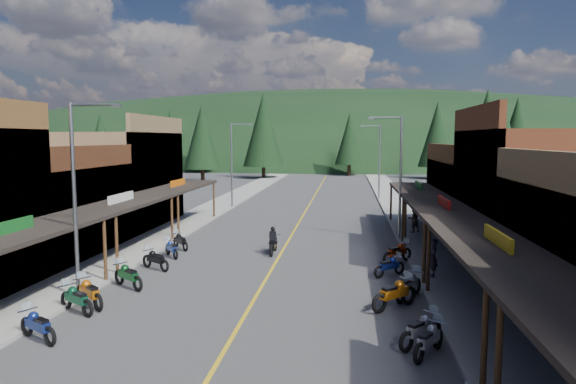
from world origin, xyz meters
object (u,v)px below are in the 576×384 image
(pine_1, at_px, (201,135))
(pine_11, at_px, (486,133))
(streetlight_3, at_px, (378,158))
(bike_west_7, at_px, (155,259))
(bike_west_8, at_px, (172,248))
(bike_west_4, at_px, (76,298))
(streetlight_1, at_px, (233,161))
(rider_on_bike, at_px, (273,243))
(shop_east_3, at_px, (493,197))
(pine_0, at_px, (101,139))
(bike_west_9, at_px, (180,240))
(pine_5, at_px, (517,130))
(pine_8, at_px, (151,143))
(bike_east_7, at_px, (389,265))
(pine_4, at_px, (437,134))
(pine_3, at_px, (349,139))
(bike_west_6, at_px, (128,275))
(streetlight_2, at_px, (398,172))
(bike_east_5, at_px, (394,292))
(bike_west_3, at_px, (38,324))
(pine_7, at_px, (171,135))
(shop_west_3, at_px, (112,179))
(bike_west_5, at_px, (89,291))
(bike_east_6, at_px, (409,284))
(pine_9, at_px, (504,140))
(bike_east_4, at_px, (421,328))
(streetlight_0, at_px, (78,192))
(shop_east_2, at_px, (548,200))
(pedestrian_east_b, at_px, (413,219))
(bike_east_3, at_px, (429,339))
(pedestrian_east_a, at_px, (433,258))
(pine_2, at_px, (263,130))
(shop_west_2, at_px, (36,210))

(pine_1, relative_size, pine_11, 1.01)
(streetlight_3, distance_m, bike_west_7, 33.67)
(bike_west_8, bearing_deg, bike_west_4, -130.82)
(streetlight_1, xyz_separation_m, rider_on_bike, (6.53, -18.70, -3.81))
(shop_east_3, relative_size, pine_0, 0.99)
(bike_west_9, bearing_deg, rider_on_bike, -47.64)
(bike_west_7, bearing_deg, pine_5, 4.22)
(pine_1, distance_m, bike_west_7, 73.52)
(pine_8, xyz_separation_m, bike_west_9, (15.91, -36.16, -5.43))
(pine_1, height_order, bike_east_7, pine_1)
(streetlight_3, bearing_deg, pine_11, 31.51)
(pine_0, relative_size, pine_4, 0.88)
(pine_3, distance_m, bike_west_6, 71.05)
(pine_0, bearing_deg, streetlight_1, -50.44)
(streetlight_2, xyz_separation_m, bike_east_5, (-1.34, -13.58, -3.80))
(pine_11, distance_m, bike_east_7, 41.86)
(pine_3, bearing_deg, bike_west_7, -98.33)
(pine_0, height_order, bike_west_3, pine_0)
(pine_1, bearing_deg, pine_7, 143.13)
(shop_east_3, distance_m, bike_west_4, 27.58)
(shop_west_3, height_order, pine_3, pine_3)
(bike_west_5, height_order, bike_east_6, bike_west_5)
(shop_west_3, relative_size, pine_0, 0.99)
(bike_west_5, relative_size, bike_east_5, 0.95)
(pine_9, distance_m, bike_west_9, 51.32)
(pine_4, height_order, bike_east_4, pine_4)
(streetlight_1, xyz_separation_m, pine_8, (-15.05, 18.00, 1.52))
(streetlight_2, relative_size, bike_east_7, 4.21)
(streetlight_0, relative_size, streetlight_3, 1.00)
(shop_east_2, xyz_separation_m, pine_5, (20.22, 70.30, 4.47))
(shop_east_3, bearing_deg, pine_1, 122.75)
(bike_east_5, distance_m, pedestrian_east_b, 16.14)
(streetlight_1, xyz_separation_m, pine_4, (24.95, 38.00, 2.78))
(shop_west_3, bearing_deg, bike_east_3, -46.57)
(shop_east_3, bearing_deg, pedestrian_east_a, -115.72)
(bike_west_8, relative_size, bike_west_9, 0.98)
(bike_west_3, xyz_separation_m, bike_east_6, (12.52, 5.90, 0.05))
(pine_3, xyz_separation_m, pine_9, (20.00, -21.00, -0.10))
(streetlight_3, bearing_deg, pine_0, 145.72)
(pine_2, bearing_deg, bike_west_9, -85.87)
(bike_east_7, bearing_deg, bike_east_6, -31.91)
(pine_0, distance_m, bike_east_7, 77.96)
(bike_west_4, bearing_deg, pine_7, 48.35)
(pine_3, xyz_separation_m, pedestrian_east_a, (3.76, -67.14, -5.44))
(streetlight_2, bearing_deg, shop_west_3, 170.96)
(pine_9, height_order, bike_west_5, pine_9)
(pine_4, bearing_deg, bike_east_6, -100.31)
(bike_east_3, bearing_deg, pine_4, 112.45)
(pine_8, bearing_deg, streetlight_0, -71.89)
(shop_west_2, height_order, bike_west_6, shop_west_2)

